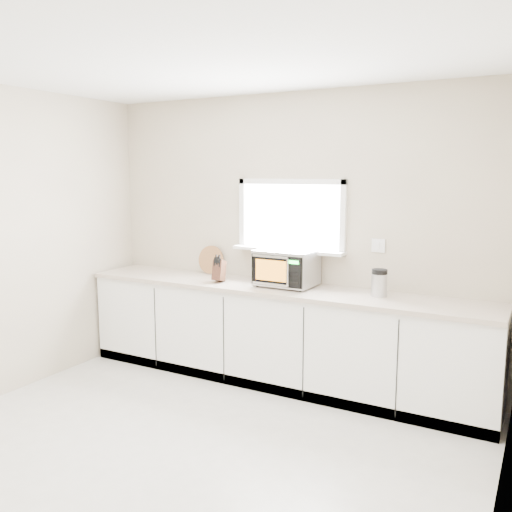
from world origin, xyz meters
The scene contains 8 objects.
ground centered at (0.00, 0.00, 0.00)m, with size 4.00×4.00×0.00m, color beige.
back_wall centered at (0.00, 2.00, 1.36)m, with size 4.00×0.17×2.70m.
cabinets centered at (0.00, 1.70, 0.44)m, with size 3.92×0.60×0.88m, color white.
countertop centered at (0.00, 1.69, 0.90)m, with size 3.92×0.64×0.04m, color #BBAB9A.
microwave centered at (0.07, 1.75, 1.10)m, with size 0.53×0.45×0.34m.
knife_block centered at (-0.58, 1.61, 1.04)m, with size 0.12×0.20×0.27m.
cutting_board centered at (-0.89, 1.94, 1.07)m, with size 0.29×0.29×0.02m, color #96623A.
coffee_grinder centered at (0.94, 1.75, 1.04)m, with size 0.17×0.17×0.24m.
Camera 1 is at (2.17, -2.68, 1.95)m, focal length 38.00 mm.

